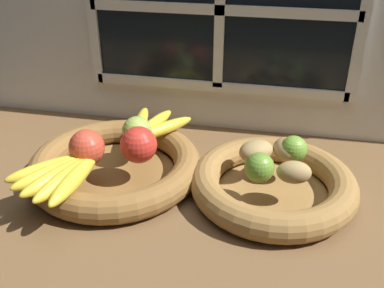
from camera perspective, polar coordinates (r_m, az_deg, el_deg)
ground_plane at (r=94.09cm, az=0.49°, el=-6.26°), size 140.00×90.00×3.00cm
back_wall at (r=109.01cm, az=3.81°, el=15.75°), size 140.00×4.60×55.00cm
fruit_bowl_left at (r=96.61cm, az=-9.88°, el=-2.68°), size 37.32×37.32×5.88cm
fruit_bowl_right at (r=90.82cm, az=10.55°, el=-5.01°), size 33.66×33.66×5.88cm
apple_red_right at (r=89.33cm, az=-6.99°, el=-0.10°), size 7.60×7.60×7.60cm
apple_red_front at (r=90.67cm, az=-13.59°, el=-0.41°), size 7.26×7.26×7.26cm
apple_green_back at (r=95.84cm, az=-7.18°, el=1.69°), size 6.60×6.60×6.60cm
banana_bunch_front at (r=87.06cm, az=-16.59°, el=-3.70°), size 15.65×19.35×3.32cm
banana_bunch_back at (r=101.96cm, az=-5.28°, el=2.38°), size 14.86×17.62×2.85cm
potato_back at (r=92.31cm, az=12.39°, el=-0.67°), size 7.91×8.55×4.53cm
potato_oblong at (r=90.80cm, az=8.39°, el=-0.89°), size 9.39×9.11×4.30cm
potato_small at (r=85.02cm, az=13.18°, el=-3.61°), size 7.07×5.16×4.40cm
lime_near at (r=83.91cm, az=8.79°, el=-3.05°), size 5.78×5.78×5.78cm
lime_far at (r=91.59cm, az=13.13°, el=-0.64°), size 5.58×5.58×5.58cm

